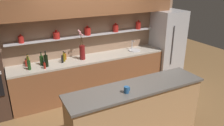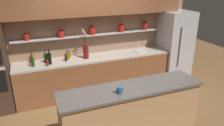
{
  "view_description": "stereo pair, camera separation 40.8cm",
  "coord_description": "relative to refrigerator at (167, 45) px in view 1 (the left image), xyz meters",
  "views": [
    {
      "loc": [
        -1.82,
        -3.28,
        2.66
      ],
      "look_at": [
        0.03,
        0.3,
        1.1
      ],
      "focal_mm": 35.0,
      "sensor_mm": 36.0,
      "label": 1
    },
    {
      "loc": [
        -1.45,
        -3.45,
        2.66
      ],
      "look_at": [
        0.03,
        0.3,
        1.1
      ],
      "focal_mm": 35.0,
      "sensor_mm": 36.0,
      "label": 2
    }
  ],
  "objects": [
    {
      "name": "bottle_oil_7",
      "position": [
        -2.89,
        0.09,
        0.08
      ],
      "size": [
        0.05,
        0.05,
        0.24
      ],
      "color": "brown",
      "rests_on": "back_counter_unit"
    },
    {
      "name": "back_counter_unit",
      "position": [
        -2.25,
        0.04,
        -0.48
      ],
      "size": [
        3.71,
        0.62,
        0.92
      ],
      "color": "brown",
      "rests_on": "ground_plane"
    },
    {
      "name": "island_counter",
      "position": [
        -2.22,
        -1.84,
        -0.43
      ],
      "size": [
        2.41,
        0.61,
        1.02
      ],
      "color": "tan",
      "rests_on": "ground_plane"
    },
    {
      "name": "bottle_sauce_5",
      "position": [
        -2.83,
        0.21,
        0.05
      ],
      "size": [
        0.05,
        0.05,
        0.18
      ],
      "color": "#9E4C0A",
      "rests_on": "back_counter_unit"
    },
    {
      "name": "ground_plane",
      "position": [
        -2.22,
        -1.2,
        -0.94
      ],
      "size": [
        12.0,
        12.0,
        0.0
      ],
      "primitive_type": "plane",
      "color": "brown"
    },
    {
      "name": "bottle_wine_0",
      "position": [
        -3.65,
        -0.04,
        0.08
      ],
      "size": [
        0.07,
        0.07,
        0.29
      ],
      "color": "#193814",
      "rests_on": "back_counter_unit"
    },
    {
      "name": "bottle_sauce_2",
      "position": [
        -3.36,
        -0.13,
        0.05
      ],
      "size": [
        0.05,
        0.05,
        0.16
      ],
      "color": "maroon",
      "rests_on": "back_counter_unit"
    },
    {
      "name": "coffee_mug",
      "position": [
        -2.48,
        -1.95,
        0.13
      ],
      "size": [
        0.1,
        0.08,
        0.1
      ],
      "color": "#235184",
      "rests_on": "island_counter"
    },
    {
      "name": "bottle_oil_6",
      "position": [
        -3.63,
        0.21,
        0.08
      ],
      "size": [
        0.07,
        0.07,
        0.26
      ],
      "color": "olive",
      "rests_on": "back_counter_unit"
    },
    {
      "name": "refrigerator",
      "position": [
        0.0,
        0.0,
        0.0
      ],
      "size": [
        0.75,
        0.73,
        1.88
      ],
      "color": "#B7B7BC",
      "rests_on": "ground_plane"
    },
    {
      "name": "bottle_sauce_3",
      "position": [
        -2.95,
        0.03,
        0.05
      ],
      "size": [
        0.05,
        0.05,
        0.17
      ],
      "color": "black",
      "rests_on": "back_counter_unit"
    },
    {
      "name": "sink_fixture",
      "position": [
        -1.05,
        0.05,
        0.0
      ],
      "size": [
        0.3,
        0.3,
        0.25
      ],
      "color": "#B7B7BC",
      "rests_on": "back_counter_unit"
    },
    {
      "name": "bottle_wine_8",
      "position": [
        -3.37,
        0.11,
        0.08
      ],
      "size": [
        0.08,
        0.08,
        0.29
      ],
      "color": "#193814",
      "rests_on": "back_counter_unit"
    },
    {
      "name": "bottle_sauce_4",
      "position": [
        -3.68,
        0.17,
        0.05
      ],
      "size": [
        0.05,
        0.05,
        0.17
      ],
      "color": "maroon",
      "rests_on": "back_counter_unit"
    },
    {
      "name": "bottle_wine_1",
      "position": [
        -3.3,
        -0.03,
        0.11
      ],
      "size": [
        0.08,
        0.08,
        0.34
      ],
      "color": "black",
      "rests_on": "back_counter_unit"
    },
    {
      "name": "back_wall_unit",
      "position": [
        -2.22,
        0.33,
        0.61
      ],
      "size": [
        5.2,
        0.44,
        2.6
      ],
      "color": "#937056",
      "rests_on": "ground_plane"
    },
    {
      "name": "flower_vase",
      "position": [
        -2.47,
        0.04,
        0.18
      ],
      "size": [
        0.13,
        0.15,
        0.69
      ],
      "color": "maroon",
      "rests_on": "back_counter_unit"
    }
  ]
}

